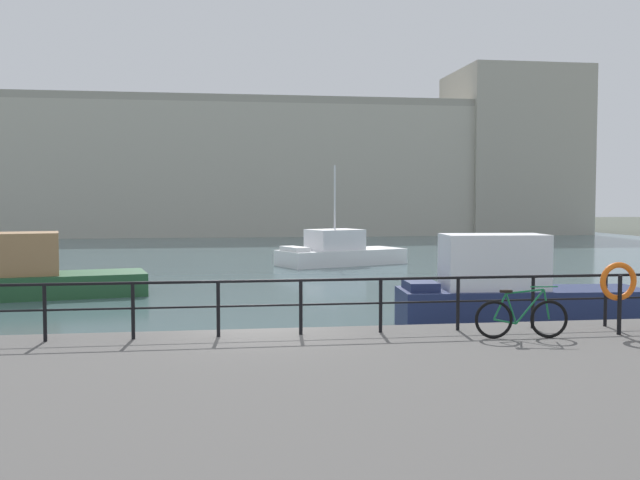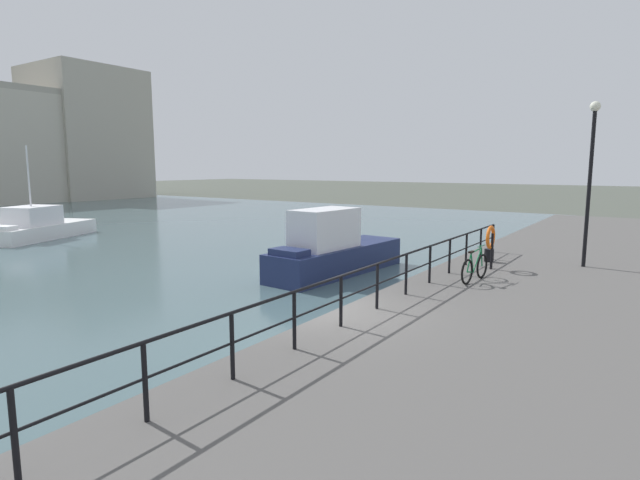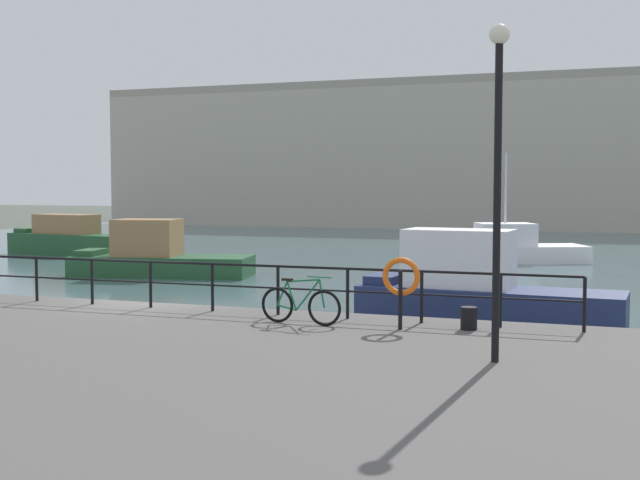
# 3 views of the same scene
# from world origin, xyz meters

# --- Properties ---
(ground_plane) EXTENTS (240.00, 240.00, 0.00)m
(ground_plane) POSITION_xyz_m (0.00, 0.00, 0.00)
(ground_plane) COLOR #4C5147
(water_basin) EXTENTS (80.00, 60.00, 0.01)m
(water_basin) POSITION_xyz_m (0.00, 30.20, 0.01)
(water_basin) COLOR #476066
(water_basin) RESTS_ON ground_plane
(harbor_building) EXTENTS (73.37, 11.90, 16.99)m
(harbor_building) POSITION_xyz_m (6.10, 58.96, 6.76)
(harbor_building) COLOR #B2AD9E
(harbor_building) RESTS_ON ground_plane
(moored_small_launch) EXTENTS (7.88, 3.95, 2.40)m
(moored_small_launch) POSITION_xyz_m (-7.57, 13.34, 0.83)
(moored_small_launch) COLOR #23512D
(moored_small_launch) RESTS_ON water_basin
(moored_white_yacht) EXTENTS (7.52, 5.19, 5.46)m
(moored_white_yacht) POSITION_xyz_m (5.85, 24.73, 0.72)
(moored_white_yacht) COLOR white
(moored_white_yacht) RESTS_ON water_basin
(moored_red_daysailer) EXTENTS (6.98, 2.38, 2.65)m
(moored_red_daysailer) POSITION_xyz_m (7.30, 4.70, 0.97)
(moored_red_daysailer) COLOR navy
(moored_red_daysailer) RESTS_ON water_basin
(moored_cabin_cruiser) EXTENTS (8.45, 3.26, 2.24)m
(moored_cabin_cruiser) POSITION_xyz_m (-17.49, 21.06, 0.86)
(moored_cabin_cruiser) COLOR #23512D
(moored_cabin_cruiser) RESTS_ON water_basin
(quay_railing) EXTENTS (20.51, 0.07, 1.08)m
(quay_railing) POSITION_xyz_m (-0.10, -0.75, 1.76)
(quay_railing) COLOR black
(quay_railing) RESTS_ON quay_promenade
(parked_bicycle) EXTENTS (1.77, 0.23, 0.98)m
(parked_bicycle) POSITION_xyz_m (4.73, -1.74, 1.42)
(parked_bicycle) COLOR black
(parked_bicycle) RESTS_ON quay_promenade
(mooring_bollard) EXTENTS (0.32, 0.32, 0.44)m
(mooring_bollard) POSITION_xyz_m (8.01, -1.21, 1.25)
(mooring_bollard) COLOR black
(mooring_bollard) RESTS_ON quay_promenade
(life_ring_stand) EXTENTS (0.75, 0.16, 1.40)m
(life_ring_stand) POSITION_xyz_m (6.76, -1.59, 2.00)
(life_ring_stand) COLOR black
(life_ring_stand) RESTS_ON quay_promenade
(quay_lamp_post) EXTENTS (0.32, 0.32, 5.26)m
(quay_lamp_post) POSITION_xyz_m (8.88, -4.02, 4.33)
(quay_lamp_post) COLOR black
(quay_lamp_post) RESTS_ON quay_promenade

